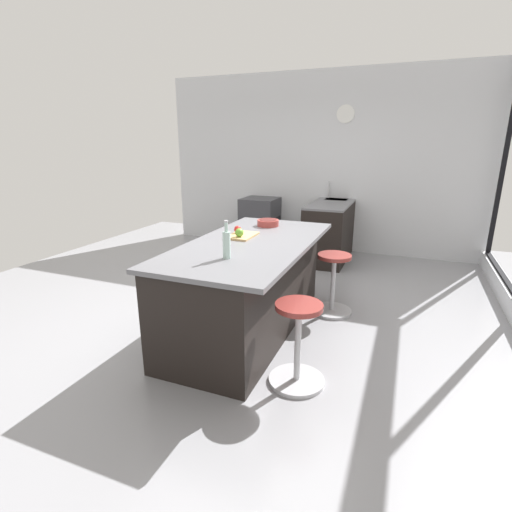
% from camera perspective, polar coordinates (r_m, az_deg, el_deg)
% --- Properties ---
extents(ground_plane, '(7.77, 7.77, 0.00)m').
position_cam_1_polar(ground_plane, '(4.32, -0.94, -8.29)').
color(ground_plane, gray).
extents(interior_partition_left, '(0.15, 5.38, 2.94)m').
position_cam_1_polar(interior_partition_left, '(6.78, 9.08, 13.45)').
color(interior_partition_left, silver).
rests_on(interior_partition_left, ground_plane).
extents(sink_cabinet, '(1.89, 0.60, 1.19)m').
position_cam_1_polar(sink_cabinet, '(6.50, 11.38, 4.21)').
color(sink_cabinet, black).
rests_on(sink_cabinet, ground_plane).
extents(oven_range, '(0.60, 0.61, 0.88)m').
position_cam_1_polar(oven_range, '(6.84, 0.62, 4.96)').
color(oven_range, '#38383D').
rests_on(oven_range, ground_plane).
extents(kitchen_island, '(2.21, 1.09, 0.91)m').
position_cam_1_polar(kitchen_island, '(3.79, -1.37, -4.40)').
color(kitchen_island, black).
rests_on(kitchen_island, ground_plane).
extents(stool_by_window, '(0.44, 0.44, 0.67)m').
position_cam_1_polar(stool_by_window, '(4.28, 11.36, -4.32)').
color(stool_by_window, '#B7B7BC').
rests_on(stool_by_window, ground_plane).
extents(stool_middle, '(0.44, 0.44, 0.67)m').
position_cam_1_polar(stool_middle, '(3.03, 6.22, -13.20)').
color(stool_middle, '#B7B7BC').
rests_on(stool_middle, ground_plane).
extents(cutting_board, '(0.36, 0.24, 0.02)m').
position_cam_1_polar(cutting_board, '(3.83, -2.11, 3.05)').
color(cutting_board, tan).
rests_on(cutting_board, kitchen_island).
extents(apple_green, '(0.08, 0.08, 0.08)m').
position_cam_1_polar(apple_green, '(3.73, -2.49, 3.50)').
color(apple_green, '#609E2D').
rests_on(apple_green, cutting_board).
extents(apple_red, '(0.07, 0.07, 0.07)m').
position_cam_1_polar(apple_red, '(3.89, -2.76, 3.98)').
color(apple_red, red).
rests_on(apple_red, cutting_board).
extents(water_bottle, '(0.06, 0.06, 0.31)m').
position_cam_1_polar(water_bottle, '(3.08, -4.40, 1.84)').
color(water_bottle, silver).
rests_on(water_bottle, kitchen_island).
extents(fruit_bowl, '(0.24, 0.24, 0.07)m').
position_cam_1_polar(fruit_bowl, '(4.31, 1.79, 5.01)').
color(fruit_bowl, '#993833').
rests_on(fruit_bowl, kitchen_island).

